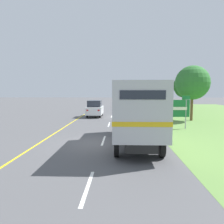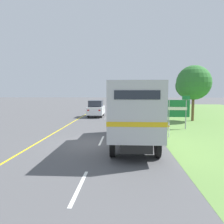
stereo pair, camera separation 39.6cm
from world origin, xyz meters
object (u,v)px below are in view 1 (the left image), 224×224
Objects in this scene: lead_car_blue_ahead at (125,103)px; horse_trailer_truck at (136,111)px; lead_car_white at (95,109)px; roadside_tree_mid at (185,86)px; highway_sign at (178,109)px; roadside_tree_near at (192,83)px; roadside_tree_far at (183,89)px; delineator_post at (170,129)px.

horse_trailer_truck is at bearing -90.10° from lead_car_blue_ahead.
roadside_tree_mid is (12.18, 5.61, 2.82)m from lead_car_white.
highway_sign is 0.47× the size of roadside_tree_near.
highway_sign reaches higher than lead_car_blue_ahead.
roadside_tree_near is (6.53, 10.60, 1.96)m from horse_trailer_truck.
roadside_tree_near is at bearing -102.55° from roadside_tree_far.
highway_sign is 2.82× the size of delineator_post.
lead_car_white is 0.69× the size of roadside_tree_near.
delineator_post is at bearing -61.25° from lead_car_white.
highway_sign is at bearing -107.99° from roadside_tree_mid.
roadside_tree_near reaches higher than roadside_tree_mid.
horse_trailer_truck is 3.56m from delineator_post.
roadside_tree_near is at bearing -101.32° from roadside_tree_mid.
lead_car_white is at bearing -139.67° from roadside_tree_far.
roadside_tree_far is at bearing 40.33° from lead_car_white.
lead_car_white is at bearing -106.19° from lead_car_blue_ahead.
horse_trailer_truck is 8.24× the size of delineator_post.
lead_car_white is at bearing 133.13° from highway_sign.
horse_trailer_truck is 21.10m from roadside_tree_mid.
horse_trailer_truck is 27.31m from lead_car_blue_ahead.
roadside_tree_mid is (8.28, 19.32, 1.86)m from horse_trailer_truck.
roadside_tree_mid reaches higher than lead_car_white.
highway_sign is (3.79, 5.50, -0.33)m from horse_trailer_truck.
lead_car_white is 11.27m from roadside_tree_near.
roadside_tree_mid reaches higher than horse_trailer_truck.
lead_car_white is 14.15m from lead_car_blue_ahead.
roadside_tree_near is 8.90m from roadside_tree_mid.
roadside_tree_mid is (1.75, 8.72, -0.10)m from roadside_tree_near.
lead_car_white reaches higher than delineator_post.
delineator_post is at bearing -84.57° from lead_car_blue_ahead.
highway_sign is (3.74, -21.80, 0.70)m from lead_car_blue_ahead.
lead_car_blue_ahead is 25.26m from delineator_post.
delineator_post is (2.44, 2.15, -1.43)m from horse_trailer_truck.
roadside_tree_near reaches higher than horse_trailer_truck.
roadside_tree_near reaches higher than highway_sign.
highway_sign is at bearing -106.88° from roadside_tree_far.
delineator_post is (-7.38, -23.20, -2.95)m from roadside_tree_far.
lead_car_white is at bearing 163.41° from roadside_tree_near.
roadside_tree_mid is at bearing 72.01° from highway_sign.
horse_trailer_truck is 12.60m from roadside_tree_near.
horse_trailer_truck is at bearing -113.20° from roadside_tree_mid.
lead_car_blue_ahead is 18.16m from roadside_tree_near.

